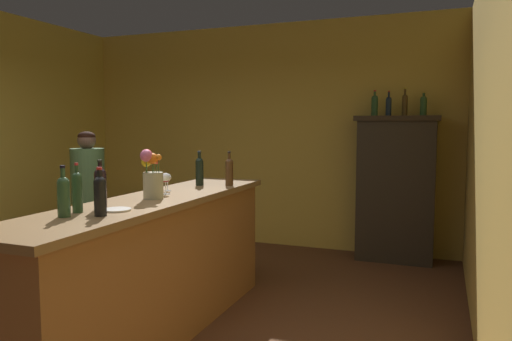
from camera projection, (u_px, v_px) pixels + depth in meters
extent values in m
plane|color=brown|center=(108.00, 340.00, 3.66)|extent=(8.56, 8.56, 0.00)
cube|color=gold|center=(262.00, 136.00, 6.64)|extent=(5.30, 0.12, 2.97)
cube|color=gold|center=(508.00, 151.00, 2.57)|extent=(0.12, 6.71, 2.97)
cube|color=#9A6438|center=(155.00, 272.00, 3.67)|extent=(0.56, 2.77, 1.03)
cube|color=olive|center=(153.00, 201.00, 3.62)|extent=(0.64, 2.89, 0.05)
cube|color=#2F2920|center=(396.00, 189.00, 5.75)|extent=(0.89, 0.37, 1.74)
cube|color=#2F2519|center=(398.00, 118.00, 5.68)|extent=(0.97, 0.43, 0.06)
cylinder|color=black|center=(101.00, 192.00, 3.13)|extent=(0.08, 0.08, 0.23)
sphere|color=black|center=(100.00, 174.00, 3.12)|extent=(0.08, 0.08, 0.08)
cylinder|color=black|center=(100.00, 168.00, 3.11)|extent=(0.03, 0.03, 0.08)
cylinder|color=black|center=(100.00, 161.00, 3.11)|extent=(0.03, 0.03, 0.02)
cylinder|color=black|center=(100.00, 199.00, 2.89)|extent=(0.07, 0.07, 0.20)
sphere|color=black|center=(100.00, 182.00, 2.88)|extent=(0.07, 0.07, 0.07)
cylinder|color=black|center=(100.00, 176.00, 2.88)|extent=(0.03, 0.03, 0.08)
cylinder|color=#AA1E1E|center=(99.00, 168.00, 2.88)|extent=(0.03, 0.03, 0.02)
cylinder|color=#452C16|center=(229.00, 174.00, 4.36)|extent=(0.07, 0.07, 0.21)
sphere|color=#452C16|center=(229.00, 162.00, 4.35)|extent=(0.07, 0.07, 0.07)
cylinder|color=#452C16|center=(229.00, 158.00, 4.35)|extent=(0.03, 0.03, 0.08)
cylinder|color=black|center=(229.00, 152.00, 4.34)|extent=(0.03, 0.03, 0.02)
cylinder|color=black|center=(200.00, 174.00, 4.39)|extent=(0.07, 0.07, 0.22)
sphere|color=black|center=(199.00, 162.00, 4.38)|extent=(0.07, 0.07, 0.07)
cylinder|color=black|center=(199.00, 157.00, 4.37)|extent=(0.03, 0.03, 0.08)
cylinder|color=black|center=(199.00, 152.00, 4.37)|extent=(0.03, 0.03, 0.02)
cylinder|color=#2F5232|center=(64.00, 200.00, 2.86)|extent=(0.07, 0.07, 0.20)
sphere|color=#2F5232|center=(63.00, 183.00, 2.85)|extent=(0.07, 0.07, 0.07)
cylinder|color=#2F5232|center=(63.00, 176.00, 2.85)|extent=(0.03, 0.03, 0.09)
cylinder|color=black|center=(63.00, 167.00, 2.84)|extent=(0.03, 0.03, 0.02)
cylinder|color=#2A4728|center=(77.00, 195.00, 3.01)|extent=(0.06, 0.06, 0.22)
sphere|color=#2A4728|center=(77.00, 177.00, 3.00)|extent=(0.06, 0.06, 0.06)
cylinder|color=#2A4728|center=(76.00, 171.00, 2.99)|extent=(0.02, 0.02, 0.07)
cylinder|color=#B8272B|center=(76.00, 164.00, 2.99)|extent=(0.02, 0.02, 0.02)
cylinder|color=white|center=(168.00, 191.00, 4.02)|extent=(0.06, 0.06, 0.00)
cylinder|color=white|center=(168.00, 186.00, 4.01)|extent=(0.01, 0.01, 0.08)
ellipsoid|color=white|center=(167.00, 177.00, 4.01)|extent=(0.06, 0.06, 0.06)
cylinder|color=white|center=(166.00, 194.00, 3.82)|extent=(0.07, 0.07, 0.00)
cylinder|color=white|center=(166.00, 188.00, 3.82)|extent=(0.01, 0.01, 0.09)
ellipsoid|color=white|center=(165.00, 178.00, 3.81)|extent=(0.08, 0.08, 0.08)
ellipsoid|color=maroon|center=(165.00, 180.00, 3.81)|extent=(0.06, 0.06, 0.03)
cylinder|color=#A5A383|center=(153.00, 186.00, 3.58)|extent=(0.15, 0.15, 0.20)
cylinder|color=#38602D|center=(159.00, 170.00, 3.54)|extent=(0.01, 0.01, 0.19)
sphere|color=orange|center=(159.00, 157.00, 3.53)|extent=(0.05, 0.05, 0.05)
cylinder|color=#38602D|center=(157.00, 172.00, 3.59)|extent=(0.01, 0.01, 0.16)
sphere|color=#D2412D|center=(156.00, 161.00, 3.58)|extent=(0.05, 0.05, 0.05)
cylinder|color=#38602D|center=(154.00, 170.00, 3.59)|extent=(0.01, 0.01, 0.18)
sphere|color=#DE4428|center=(154.00, 158.00, 3.58)|extent=(0.05, 0.05, 0.05)
cylinder|color=#38602D|center=(146.00, 172.00, 3.61)|extent=(0.01, 0.01, 0.15)
sphere|color=yellow|center=(146.00, 162.00, 3.60)|extent=(0.07, 0.07, 0.07)
cylinder|color=#38602D|center=(147.00, 169.00, 3.58)|extent=(0.01, 0.01, 0.21)
sphere|color=red|center=(147.00, 155.00, 3.57)|extent=(0.09, 0.09, 0.09)
cylinder|color=#38602D|center=(146.00, 170.00, 3.52)|extent=(0.01, 0.01, 0.21)
sphere|color=#C2567C|center=(146.00, 156.00, 3.51)|extent=(0.09, 0.09, 0.09)
cylinder|color=#38602D|center=(153.00, 171.00, 3.55)|extent=(0.01, 0.01, 0.18)
sphere|color=orange|center=(152.00, 159.00, 3.54)|extent=(0.08, 0.08, 0.08)
cylinder|color=white|center=(117.00, 210.00, 3.08)|extent=(0.18, 0.18, 0.01)
cylinder|color=#274D2D|center=(375.00, 107.00, 5.76)|extent=(0.08, 0.08, 0.21)
sphere|color=#274D2D|center=(375.00, 98.00, 5.75)|extent=(0.08, 0.08, 0.08)
cylinder|color=#274D2D|center=(375.00, 95.00, 5.75)|extent=(0.03, 0.03, 0.08)
cylinder|color=#B31D26|center=(375.00, 91.00, 5.74)|extent=(0.03, 0.03, 0.02)
cylinder|color=#17253A|center=(389.00, 108.00, 5.70)|extent=(0.07, 0.07, 0.19)
sphere|color=#17253A|center=(389.00, 100.00, 5.70)|extent=(0.07, 0.07, 0.07)
cylinder|color=#17253A|center=(389.00, 96.00, 5.69)|extent=(0.02, 0.02, 0.09)
cylinder|color=#B1261B|center=(389.00, 91.00, 5.69)|extent=(0.02, 0.02, 0.02)
cylinder|color=#433317|center=(405.00, 106.00, 5.64)|extent=(0.06, 0.06, 0.22)
sphere|color=#433317|center=(405.00, 97.00, 5.63)|extent=(0.06, 0.06, 0.06)
cylinder|color=#433317|center=(405.00, 93.00, 5.62)|extent=(0.02, 0.02, 0.10)
cylinder|color=gold|center=(405.00, 88.00, 5.62)|extent=(0.03, 0.03, 0.02)
cylinder|color=#2B512A|center=(423.00, 108.00, 5.56)|extent=(0.08, 0.08, 0.19)
sphere|color=#2B512A|center=(424.00, 99.00, 5.56)|extent=(0.08, 0.08, 0.08)
cylinder|color=#2B512A|center=(424.00, 96.00, 5.55)|extent=(0.03, 0.03, 0.07)
cylinder|color=gold|center=(424.00, 92.00, 5.55)|extent=(0.03, 0.03, 0.02)
cylinder|color=maroon|center=(90.00, 239.00, 5.28)|extent=(0.26, 0.26, 0.78)
cylinder|color=#476E44|center=(88.00, 176.00, 5.21)|extent=(0.35, 0.35, 0.60)
sphere|color=brown|center=(87.00, 140.00, 5.18)|extent=(0.19, 0.19, 0.19)
ellipsoid|color=black|center=(86.00, 136.00, 5.17)|extent=(0.18, 0.18, 0.11)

